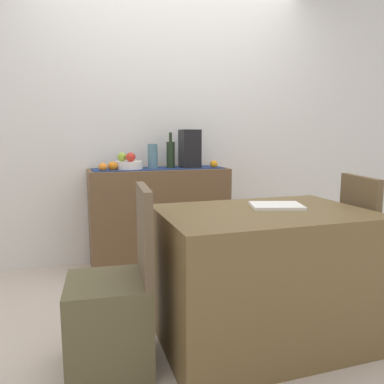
% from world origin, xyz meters
% --- Properties ---
extents(ground_plane, '(6.40, 6.40, 0.02)m').
position_xyz_m(ground_plane, '(0.00, 0.00, -0.01)').
color(ground_plane, beige).
rests_on(ground_plane, ground).
extents(room_wall_rear, '(6.40, 0.06, 2.70)m').
position_xyz_m(room_wall_rear, '(0.00, 1.18, 1.35)').
color(room_wall_rear, silver).
rests_on(room_wall_rear, ground).
extents(sideboard_console, '(1.19, 0.42, 0.85)m').
position_xyz_m(sideboard_console, '(-0.18, 0.92, 0.43)').
color(sideboard_console, brown).
rests_on(sideboard_console, ground).
extents(table_runner, '(1.12, 0.32, 0.01)m').
position_xyz_m(table_runner, '(-0.18, 0.92, 0.86)').
color(table_runner, navy).
rests_on(table_runner, sideboard_console).
extents(fruit_bowl, '(0.23, 0.23, 0.06)m').
position_xyz_m(fruit_bowl, '(-0.43, 0.92, 0.89)').
color(fruit_bowl, white).
rests_on(fruit_bowl, table_runner).
extents(apple_center, '(0.08, 0.08, 0.08)m').
position_xyz_m(apple_center, '(-0.42, 0.86, 0.96)').
color(apple_center, red).
rests_on(apple_center, fruit_bowl).
extents(apple_right, '(0.07, 0.07, 0.07)m').
position_xyz_m(apple_right, '(-0.40, 0.96, 0.96)').
color(apple_right, '#AD2B26').
rests_on(apple_right, fruit_bowl).
extents(apple_upper, '(0.07, 0.07, 0.07)m').
position_xyz_m(apple_upper, '(-0.49, 0.92, 0.96)').
color(apple_upper, '#8DAF36').
rests_on(apple_upper, fruit_bowl).
extents(wine_bottle, '(0.07, 0.07, 0.31)m').
position_xyz_m(wine_bottle, '(-0.07, 0.92, 0.98)').
color(wine_bottle, '#202F1A').
rests_on(wine_bottle, sideboard_console).
extents(coffee_maker, '(0.16, 0.18, 0.33)m').
position_xyz_m(coffee_maker, '(0.10, 0.92, 1.02)').
color(coffee_maker, black).
rests_on(coffee_maker, sideboard_console).
extents(ceramic_vase, '(0.08, 0.08, 0.21)m').
position_xyz_m(ceramic_vase, '(-0.23, 0.92, 0.96)').
color(ceramic_vase, slate).
rests_on(ceramic_vase, sideboard_console).
extents(orange_loose_mid, '(0.07, 0.07, 0.07)m').
position_xyz_m(orange_loose_mid, '(0.31, 0.86, 0.89)').
color(orange_loose_mid, orange).
rests_on(orange_loose_mid, sideboard_console).
extents(orange_loose_far, '(0.07, 0.07, 0.07)m').
position_xyz_m(orange_loose_far, '(-0.65, 0.85, 0.89)').
color(orange_loose_far, orange).
rests_on(orange_loose_far, sideboard_console).
extents(orange_loose_end, '(0.07, 0.07, 0.07)m').
position_xyz_m(orange_loose_end, '(-0.57, 0.87, 0.89)').
color(orange_loose_end, orange).
rests_on(orange_loose_end, sideboard_console).
extents(dining_table, '(1.11, 0.75, 0.74)m').
position_xyz_m(dining_table, '(0.08, -0.48, 0.37)').
color(dining_table, brown).
rests_on(dining_table, ground).
extents(open_book, '(0.33, 0.28, 0.02)m').
position_xyz_m(open_book, '(0.19, -0.42, 0.75)').
color(open_book, white).
rests_on(open_book, dining_table).
extents(chair_near_window, '(0.43, 0.43, 0.90)m').
position_xyz_m(chair_near_window, '(-0.73, -0.48, 0.27)').
color(chair_near_window, brown).
rests_on(chair_near_window, ground).
extents(chair_by_corner, '(0.48, 0.48, 0.90)m').
position_xyz_m(chair_by_corner, '(0.90, -0.47, 0.27)').
color(chair_by_corner, brown).
rests_on(chair_by_corner, ground).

